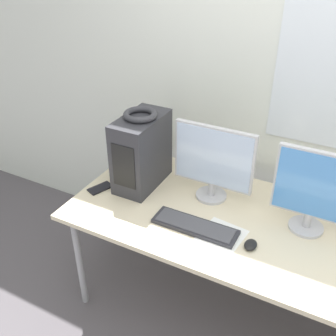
{
  "coord_description": "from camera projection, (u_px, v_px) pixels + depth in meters",
  "views": [
    {
      "loc": [
        0.2,
        -1.2,
        2.06
      ],
      "look_at": [
        -0.65,
        0.44,
        0.93
      ],
      "focal_mm": 42.0,
      "sensor_mm": 36.0,
      "label": 1
    }
  ],
  "objects": [
    {
      "name": "desk",
      "position": [
        280.0,
        239.0,
        2.03
      ],
      "size": [
        2.3,
        0.87,
        0.73
      ],
      "color": "beige",
      "rests_on": "ground_plane"
    },
    {
      "name": "keyboard",
      "position": [
        195.0,
        226.0,
        2.04
      ],
      "size": [
        0.45,
        0.14,
        0.02
      ],
      "color": "#28282D",
      "rests_on": "desk"
    },
    {
      "name": "wall_back",
      "position": [
        324.0,
        82.0,
        2.11
      ],
      "size": [
        8.0,
        0.07,
        2.7
      ],
      "color": "silver",
      "rests_on": "ground_plane"
    },
    {
      "name": "mouse",
      "position": [
        251.0,
        245.0,
        1.92
      ],
      "size": [
        0.06,
        0.09,
        0.03
      ],
      "color": "black",
      "rests_on": "desk"
    },
    {
      "name": "paper_sheet_left",
      "position": [
        218.0,
        240.0,
        1.97
      ],
      "size": [
        0.24,
        0.32,
        0.0
      ],
      "rotation": [
        0.0,
        0.0,
        -0.12
      ],
      "color": "white",
      "rests_on": "desk"
    },
    {
      "name": "headphones",
      "position": [
        140.0,
        115.0,
        2.18
      ],
      "size": [
        0.19,
        0.19,
        0.04
      ],
      "color": "#333338",
      "rests_on": "pc_tower"
    },
    {
      "name": "cell_phone",
      "position": [
        100.0,
        188.0,
        2.35
      ],
      "size": [
        0.12,
        0.16,
        0.01
      ],
      "rotation": [
        0.0,
        0.0,
        -0.38
      ],
      "color": "black",
      "rests_on": "desk"
    },
    {
      "name": "monitor_right_near",
      "position": [
        314.0,
        190.0,
        1.92
      ],
      "size": [
        0.4,
        0.18,
        0.45
      ],
      "color": "#B7B7BC",
      "rests_on": "desk"
    },
    {
      "name": "monitor_main",
      "position": [
        213.0,
        161.0,
        2.16
      ],
      "size": [
        0.46,
        0.18,
        0.45
      ],
      "color": "#B7B7BC",
      "rests_on": "desk"
    },
    {
      "name": "pc_tower",
      "position": [
        142.0,
        152.0,
        2.3
      ],
      "size": [
        0.21,
        0.39,
        0.43
      ],
      "color": "#2D2D33",
      "rests_on": "desk"
    }
  ]
}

